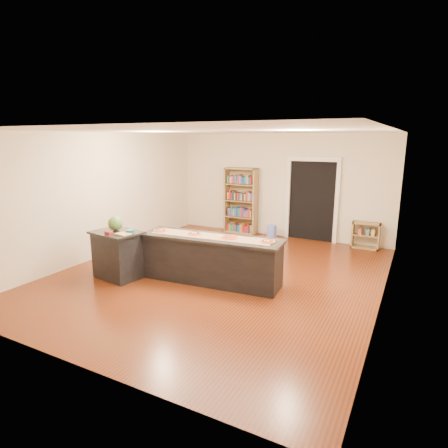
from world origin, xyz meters
The scene contains 16 objects.
room centered at (0.00, 0.00, 1.40)m, with size 6.00×7.00×2.80m.
doorway centered at (0.90, 3.46, 1.20)m, with size 1.40×0.09×2.21m.
kitchen_island centered at (0.04, -0.40, 0.45)m, with size 2.70×0.73×0.89m.
side_counter centered at (-1.68, -1.04, 0.47)m, with size 0.93×0.68×0.92m.
bookshelf centered at (-1.08, 3.28, 0.93)m, with size 0.93×0.33×1.86m, color #987B49.
low_shelf centered at (2.32, 3.31, 0.33)m, with size 0.65×0.28×0.65m, color #987B49.
waste_bin centered at (-0.05, 3.06, 0.19)m, with size 0.26×0.26×0.39m, color #667DE3.
kraft_paper centered at (0.04, -0.39, 0.89)m, with size 2.34×0.42×0.00m, color #A07752.
watermelon centered at (-1.76, -0.97, 1.06)m, with size 0.28×0.28×0.28m, color #144214.
cutting_board centered at (-1.41, -1.15, 0.93)m, with size 0.29×0.19×0.02m, color tan.
package_red centered at (-1.66, -1.25, 0.95)m, with size 0.14×0.10×0.05m, color maroon.
package_teal centered at (-1.38, -0.99, 0.95)m, with size 0.16×0.16×0.06m, color #195966.
pizza_a centered at (-1.03, -0.51, 0.90)m, with size 0.26×0.26×0.02m.
pizza_b centered at (-0.32, -0.40, 0.90)m, with size 0.29×0.29×0.02m.
pizza_c centered at (0.39, -0.34, 0.90)m, with size 0.31×0.31×0.02m.
pizza_d centered at (1.11, -0.28, 0.90)m, with size 0.28×0.28×0.02m.
Camera 1 is at (3.38, -6.22, 2.67)m, focal length 30.00 mm.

